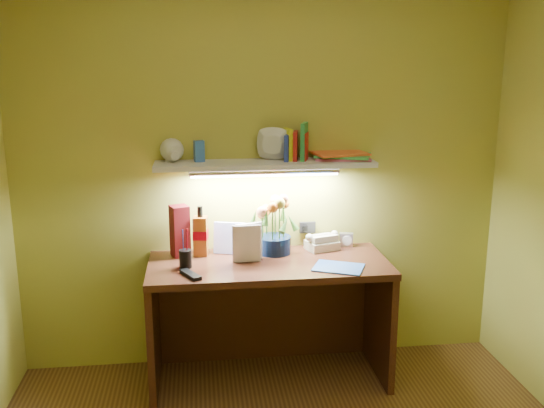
# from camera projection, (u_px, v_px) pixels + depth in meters

# --- Properties ---
(desk) EXTENTS (1.40, 0.60, 0.75)m
(desk) POSITION_uv_depth(u_px,v_px,m) (269.00, 321.00, 3.62)
(desk) COLOR black
(desk) RESTS_ON ground
(flower_bouquet) EXTENTS (0.27, 0.27, 0.36)m
(flower_bouquet) POSITION_uv_depth(u_px,v_px,m) (274.00, 224.00, 3.66)
(flower_bouquet) COLOR #071839
(flower_bouquet) RESTS_ON desk
(telephone) EXTENTS (0.22, 0.19, 0.11)m
(telephone) POSITION_uv_depth(u_px,v_px,m) (322.00, 241.00, 3.75)
(telephone) COLOR beige
(telephone) RESTS_ON desk
(desk_clock) EXTENTS (0.09, 0.06, 0.09)m
(desk_clock) POSITION_uv_depth(u_px,v_px,m) (346.00, 240.00, 3.82)
(desk_clock) COLOR #AAABAF
(desk_clock) RESTS_ON desk
(whisky_bottle) EXTENTS (0.09, 0.09, 0.30)m
(whisky_bottle) POSITION_uv_depth(u_px,v_px,m) (200.00, 231.00, 3.62)
(whisky_bottle) COLOR #9E4A14
(whisky_bottle) RESTS_ON desk
(whisky_box) EXTENTS (0.13, 0.13, 0.31)m
(whisky_box) POSITION_uv_depth(u_px,v_px,m) (180.00, 231.00, 3.61)
(whisky_box) COLOR #580C10
(whisky_box) RESTS_ON desk
(pen_cup) EXTENTS (0.09, 0.09, 0.17)m
(pen_cup) POSITION_uv_depth(u_px,v_px,m) (185.00, 253.00, 3.42)
(pen_cup) COLOR black
(pen_cup) RESTS_ON desk
(art_card) EXTENTS (0.19, 0.09, 0.19)m
(art_card) POSITION_uv_depth(u_px,v_px,m) (230.00, 238.00, 3.67)
(art_card) COLOR white
(art_card) RESTS_ON desk
(tv_remote) EXTENTS (0.12, 0.17, 0.02)m
(tv_remote) POSITION_uv_depth(u_px,v_px,m) (190.00, 275.00, 3.30)
(tv_remote) COLOR black
(tv_remote) RESTS_ON desk
(blue_folder) EXTENTS (0.33, 0.29, 0.01)m
(blue_folder) POSITION_uv_depth(u_px,v_px,m) (339.00, 267.00, 3.43)
(blue_folder) COLOR blue
(blue_folder) RESTS_ON desk
(desk_book_a) EXTENTS (0.17, 0.03, 0.22)m
(desk_book_a) POSITION_uv_depth(u_px,v_px,m) (232.00, 244.00, 3.49)
(desk_book_a) COLOR silver
(desk_book_a) RESTS_ON desk
(desk_book_b) EXTENTS (0.16, 0.06, 0.23)m
(desk_book_b) POSITION_uv_depth(u_px,v_px,m) (236.00, 244.00, 3.50)
(desk_book_b) COLOR silver
(desk_book_b) RESTS_ON desk
(wall_shelf) EXTENTS (1.32, 0.34, 0.25)m
(wall_shelf) POSITION_uv_depth(u_px,v_px,m) (268.00, 158.00, 3.58)
(wall_shelf) COLOR silver
(wall_shelf) RESTS_ON ground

